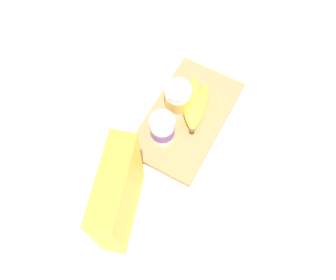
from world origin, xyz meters
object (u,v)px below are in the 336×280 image
at_px(yogurt_cup_back, 178,98).
at_px(banana_bunch, 193,105).
at_px(cereal_box, 118,197).
at_px(yogurt_cup_front, 162,129).
at_px(spoon, 201,42).
at_px(cutting_board, 187,118).

xyz_separation_m(yogurt_cup_back, banana_bunch, (0.02, -0.04, -0.03)).
height_order(cereal_box, yogurt_cup_front, cereal_box).
distance_m(cereal_box, yogurt_cup_front, 0.24).
bearing_deg(spoon, yogurt_cup_front, -170.80).
distance_m(yogurt_cup_back, spoon, 0.26).
distance_m(cutting_board, banana_bunch, 0.04).
bearing_deg(yogurt_cup_front, banana_bunch, -14.71).
bearing_deg(cutting_board, cereal_box, 177.18).
relative_size(banana_bunch, spoon, 1.41).
xyz_separation_m(cereal_box, banana_bunch, (0.35, -0.02, -0.10)).
bearing_deg(cutting_board, banana_bunch, -4.70).
height_order(cutting_board, cereal_box, cereal_box).
bearing_deg(yogurt_cup_front, cutting_board, -18.18).
relative_size(cutting_board, spoon, 2.94).
height_order(banana_bunch, spoon, banana_bunch).
bearing_deg(spoon, yogurt_cup_back, -168.91).
xyz_separation_m(yogurt_cup_back, spoon, (0.25, 0.05, -0.06)).
height_order(cereal_box, spoon, cereal_box).
distance_m(yogurt_cup_front, spoon, 0.36).
bearing_deg(cutting_board, yogurt_cup_front, 161.82).
xyz_separation_m(cereal_box, yogurt_cup_back, (0.33, 0.02, -0.07)).
relative_size(cereal_box, yogurt_cup_front, 2.80).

